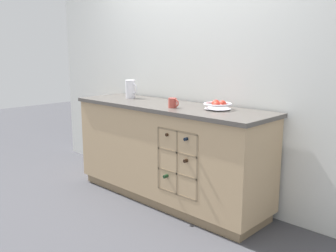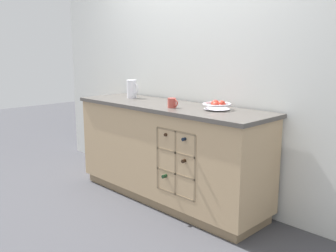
% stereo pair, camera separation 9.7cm
% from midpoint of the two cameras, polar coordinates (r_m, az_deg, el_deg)
% --- Properties ---
extents(ground_plane, '(14.00, 14.00, 0.00)m').
position_cam_midpoint_polar(ground_plane, '(3.76, -0.76, -11.00)').
color(ground_plane, '#424247').
extents(back_wall, '(4.45, 0.06, 2.55)m').
position_cam_midpoint_polar(back_wall, '(3.74, 3.06, 8.98)').
color(back_wall, silver).
rests_on(back_wall, ground_plane).
extents(kitchen_island, '(2.09, 0.63, 0.94)m').
position_cam_midpoint_polar(kitchen_island, '(3.60, -0.75, -4.00)').
color(kitchen_island, '#8B7354').
rests_on(kitchen_island, ground_plane).
extents(fruit_bowl, '(0.24, 0.24, 0.08)m').
position_cam_midpoint_polar(fruit_bowl, '(3.22, 6.75, 3.17)').
color(fruit_bowl, silver).
rests_on(fruit_bowl, kitchen_island).
extents(white_pitcher, '(0.16, 0.11, 0.19)m').
position_cam_midpoint_polar(white_pitcher, '(4.00, -6.43, 5.68)').
color(white_pitcher, white).
rests_on(white_pitcher, kitchen_island).
extents(ceramic_mug, '(0.11, 0.07, 0.09)m').
position_cam_midpoint_polar(ceramic_mug, '(3.30, -0.11, 3.54)').
color(ceramic_mug, '#B7473D').
rests_on(ceramic_mug, kitchen_island).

